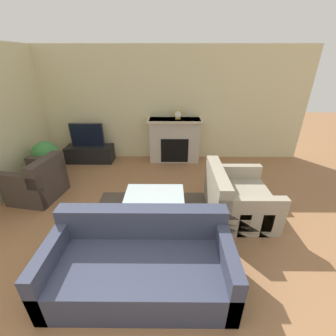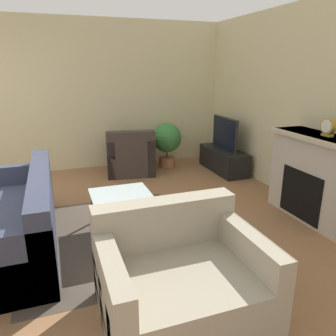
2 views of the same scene
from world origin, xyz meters
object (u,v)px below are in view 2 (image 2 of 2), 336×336
couch_sectional (10,225)px  potted_plant (167,140)px  tv (225,134)px  mantel_clock (328,127)px  armchair_by_window (131,157)px  couch_loveseat (180,280)px  coffee_table (124,203)px

couch_sectional → potted_plant: 3.47m
tv → mantel_clock: bearing=2.4°
tv → couch_sectional: bearing=-63.7°
tv → mantel_clock: (2.23, 0.09, 0.49)m
potted_plant → mantel_clock: 3.09m
couch_sectional → mantel_clock: size_ratio=9.61×
armchair_by_window → couch_sectional: bearing=59.7°
armchair_by_window → potted_plant: size_ratio=1.12×
couch_loveseat → coffee_table: couch_loveseat is taller
armchair_by_window → coffee_table: armchair_by_window is taller
couch_sectional → armchair_by_window: bearing=140.0°
armchair_by_window → potted_plant: 0.82m
armchair_by_window → mantel_clock: 3.32m
tv → couch_loveseat: 3.84m
couch_loveseat → coffee_table: bearing=95.5°
tv → armchair_by_window: tv is taller
coffee_table → potted_plant: (-2.41, 1.36, 0.13)m
tv → couch_sectional: 3.88m
coffee_table → tv: bearing=128.4°
couch_loveseat → potted_plant: (-3.79, 1.23, 0.24)m
tv → coffee_table: size_ratio=0.86×
couch_sectional → mantel_clock: bearing=81.5°
couch_sectional → armchair_by_window: size_ratio=2.17×
couch_sectional → couch_loveseat: 1.98m
couch_sectional → coffee_table: (0.09, 1.20, 0.12)m
couch_loveseat → couch_sectional: bearing=132.3°
couch_loveseat → potted_plant: size_ratio=1.43×
mantel_clock → coffee_table: bearing=-100.6°
couch_sectional → armchair_by_window: same height
coffee_table → mantel_clock: size_ratio=4.45×
armchair_by_window → potted_plant: bearing=-156.8°
couch_sectional → potted_plant: (-2.33, 2.56, 0.24)m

